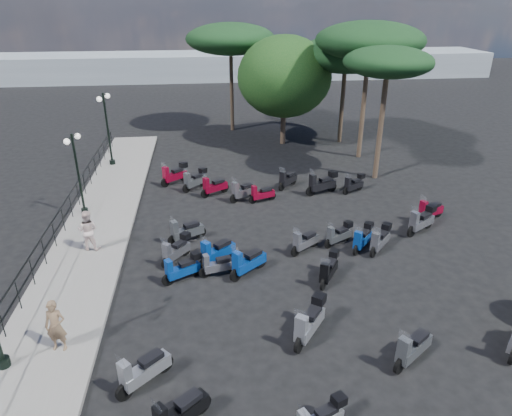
{
  "coord_description": "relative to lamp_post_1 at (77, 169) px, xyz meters",
  "views": [
    {
      "loc": [
        -1.65,
        -14.89,
        9.35
      ],
      "look_at": [
        0.43,
        2.57,
        1.2
      ],
      "focal_mm": 32.0,
      "sensor_mm": 36.0,
      "label": 1
    }
  ],
  "objects": [
    {
      "name": "scooter_10",
      "position": [
        4.78,
        -3.13,
        -1.84
      ],
      "size": [
        1.59,
        0.99,
        1.4
      ],
      "rotation": [
        0.0,
        0.0,
        2.07
      ],
      "color": "black",
      "rests_on": "ground"
    },
    {
      "name": "woman",
      "position": [
        1.31,
        -9.33,
        -1.37
      ],
      "size": [
        0.63,
        0.45,
        1.62
      ],
      "primitive_type": "imported",
      "rotation": [
        0.0,
        0.0,
        -0.12
      ],
      "color": "brown",
      "rests_on": "sidewalk"
    },
    {
      "name": "scooter_16",
      "position": [
        7.55,
        0.94,
        -1.85
      ],
      "size": [
        1.47,
        1.07,
        1.36
      ],
      "rotation": [
        0.0,
        0.0,
        2.17
      ],
      "color": "black",
      "rests_on": "ground"
    },
    {
      "name": "scooter_30",
      "position": [
        7.09,
        -5.89,
        -1.82
      ],
      "size": [
        1.49,
        1.25,
        1.46
      ],
      "rotation": [
        0.0,
        0.0,
        2.26
      ],
      "color": "black",
      "rests_on": "ground"
    },
    {
      "name": "sidewalk",
      "position": [
        0.85,
        -2.26,
        -2.25
      ],
      "size": [
        3.0,
        30.0,
        0.15
      ],
      "primitive_type": "cube",
      "color": "slate",
      "rests_on": "ground"
    },
    {
      "name": "pine_1",
      "position": [
        15.58,
        6.94,
        4.72
      ],
      "size": [
        6.37,
        6.37,
        8.18
      ],
      "color": "#38281E",
      "rests_on": "ground"
    },
    {
      "name": "scooter_26",
      "position": [
        11.91,
        -4.56,
        -1.85
      ],
      "size": [
        1.18,
        1.29,
        1.27
      ],
      "rotation": [
        0.0,
        0.0,
        2.42
      ],
      "color": "black",
      "rests_on": "ground"
    },
    {
      "name": "pedestrian_far",
      "position": [
        0.99,
        -3.52,
        -1.34
      ],
      "size": [
        0.92,
        0.77,
        1.67
      ],
      "primitive_type": "imported",
      "rotation": [
        0.0,
        0.0,
        2.96
      ],
      "color": "beige",
      "rests_on": "sidewalk"
    },
    {
      "name": "pine_2",
      "position": [
        7.98,
        14.42,
        4.3
      ],
      "size": [
        6.41,
        6.41,
        7.76
      ],
      "color": "#38281E",
      "rests_on": "ground"
    },
    {
      "name": "scooter_27",
      "position": [
        14.91,
        -3.45,
        -1.78
      ],
      "size": [
        1.61,
        1.14,
        1.45
      ],
      "rotation": [
        0.0,
        0.0,
        2.14
      ],
      "color": "black",
      "rests_on": "ground"
    },
    {
      "name": "scooter_28",
      "position": [
        15.83,
        -2.35,
        -1.86
      ],
      "size": [
        1.59,
        0.85,
        1.34
      ],
      "rotation": [
        0.0,
        0.0,
        1.97
      ],
      "color": "black",
      "rests_on": "ground"
    },
    {
      "name": "scooter_5",
      "position": [
        4.04,
        3.58,
        -1.79
      ],
      "size": [
        1.48,
        1.28,
        1.42
      ],
      "rotation": [
        0.0,
        0.0,
        2.26
      ],
      "color": "black",
      "rests_on": "ground"
    },
    {
      "name": "scooter_11",
      "position": [
        5.15,
        2.67,
        -1.81
      ],
      "size": [
        1.34,
        1.29,
        1.35
      ],
      "rotation": [
        0.0,
        0.0,
        2.33
      ],
      "color": "black",
      "rests_on": "ground"
    },
    {
      "name": "lamp_post_2",
      "position": [
        0.15,
        6.9,
        0.26
      ],
      "size": [
        0.58,
        1.22,
        4.27
      ],
      "rotation": [
        0.0,
        0.0,
        -0.3
      ],
      "color": "black",
      "rests_on": "sidewalk"
    },
    {
      "name": "scooter_22",
      "position": [
        13.41,
        1.26,
        -1.87
      ],
      "size": [
        1.35,
        0.91,
        1.19
      ],
      "rotation": [
        0.0,
        0.0,
        2.11
      ],
      "color": "black",
      "rests_on": "ground"
    },
    {
      "name": "scooter_23",
      "position": [
        10.07,
        2.3,
        -1.86
      ],
      "size": [
        1.21,
        1.29,
        1.33
      ],
      "rotation": [
        0.0,
        0.0,
        2.39
      ],
      "color": "black",
      "rests_on": "ground"
    },
    {
      "name": "ground",
      "position": [
        7.35,
        -5.26,
        -2.32
      ],
      "size": [
        120.0,
        120.0,
        0.0
      ],
      "primitive_type": "plane",
      "color": "black",
      "rests_on": "ground"
    },
    {
      "name": "scooter_4",
      "position": [
        6.13,
        1.72,
        -1.86
      ],
      "size": [
        1.49,
        1.01,
        1.34
      ],
      "rotation": [
        0.0,
        0.0,
        2.13
      ],
      "color": "black",
      "rests_on": "ground"
    },
    {
      "name": "scooter_29",
      "position": [
        11.7,
        1.26,
        -1.76
      ],
      "size": [
        1.79,
        0.92,
        1.49
      ],
      "rotation": [
        0.0,
        0.0,
        1.93
      ],
      "color": "black",
      "rests_on": "ground"
    },
    {
      "name": "pine_0",
      "position": [
        15.3,
        10.36,
        3.6
      ],
      "size": [
        6.68,
        6.68,
        7.1
      ],
      "color": "#38281E",
      "rests_on": "ground"
    },
    {
      "name": "scooter_17",
      "position": [
        8.46,
        0.6,
        -1.91
      ],
      "size": [
        1.44,
        0.7,
        1.19
      ],
      "rotation": [
        0.0,
        0.0,
        1.92
      ],
      "color": "black",
      "rests_on": "ground"
    },
    {
      "name": "broadleaf_tree",
      "position": [
        11.23,
        10.43,
        2.23
      ],
      "size": [
        6.25,
        6.25,
        7.22
      ],
      "color": "#38281E",
      "rests_on": "ground"
    },
    {
      "name": "lamp_post_1",
      "position": [
        0.0,
        0.0,
        0.0
      ],
      "size": [
        0.52,
        1.09,
        3.81
      ],
      "rotation": [
        0.0,
        0.0,
        -0.3
      ],
      "color": "black",
      "rests_on": "sidewalk"
    },
    {
      "name": "scooter_0",
      "position": [
        4.82,
        -12.34,
        -1.84
      ],
      "size": [
        1.43,
        1.21,
        1.41
      ],
      "rotation": [
        0.0,
        0.0,
        2.26
      ],
      "color": "black",
      "rests_on": "ground"
    },
    {
      "name": "scooter_14",
      "position": [
        9.93,
        -6.67,
        -1.84
      ],
      "size": [
        1.01,
        1.44,
        1.29
      ],
      "rotation": [
        0.0,
        0.0,
        2.58
      ],
      "color": "black",
      "rests_on": "ground"
    },
    {
      "name": "scooter_19",
      "position": [
        11.18,
        -10.89,
        -1.84
      ],
      "size": [
        1.49,
        1.13,
        1.4
      ],
      "rotation": [
        0.0,
        0.0,
        2.19
      ],
      "color": "black",
      "rests_on": "ground"
    },
    {
      "name": "scooter_7",
      "position": [
        8.56,
        -9.55,
        -1.76
      ],
      "size": [
        1.28,
        1.6,
        1.49
      ],
      "rotation": [
        0.0,
        0.0,
        2.5
      ],
      "color": "black",
      "rests_on": "ground"
    },
    {
      "name": "scooter_2",
      "position": [
        4.45,
        -4.63,
        -1.84
      ],
      "size": [
        1.14,
        1.36,
        1.29
      ],
      "rotation": [
        0.0,
        0.0,
        2.47
      ],
      "color": "black",
      "rests_on": "ground"
    },
    {
      "name": "scooter_3",
      "position": [
        4.72,
        -5.98,
        -1.84
      ],
      "size": [
        1.46,
        0.94,
        1.28
      ],
      "rotation": [
        0.0,
        0.0,
        2.07
      ],
      "color": "black",
      "rests_on": "ground"
    },
    {
      "name": "pine_3",
      "position": [
        15.3,
        3.2,
        3.97
      ],
      "size": [
        4.63,
        4.63,
        7.15
      ],
      "color": "#38281E",
      "rests_on": "ground"
    },
    {
      "name": "scooter_8",
      "position": [
        5.99,
        -5.01,
        -1.82
      ],
      "size": [
        1.49,
        1.25,
        1.46
      ],
      "rotation": [
        0.0,
        0.0,
        2.26
      ],
      "color": "black",
      "rests_on": "ground"
    },
    {
      "name": "scooter_9",
      "position": [
        5.99,
        -5.81,
        -1.91
      ],
      "size": [
        1.49,
        0.6,
        1.2
      ],
      "rotation": [
        0.0,
        0.0,
        1.81
      ],
      "color": "black",
      "rests_on": "ground"
    },
    {
      "name": "scooter_1",
      "position": [
        3.84,
        -10.88,
        -1.83
      ],
      "size": [
        1.41,
        1.27,
        1.42
      ],
      "rotation": [
        0.0,
        0.0,
        2.3
      ],
      "color": "black",
      "rests_on": "ground"
    },
    {
      "name": "scooter_15",
      "position": [
        11.05,
        -4.08,
        -1.88
      ],
      "size": [
        1.35,
        0.88,
        1.18
      ],
      "rotation": [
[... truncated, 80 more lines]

